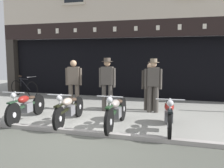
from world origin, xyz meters
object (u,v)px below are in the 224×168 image
object	(u,v)px
shopkeeper_center	(107,81)
leaning_bicycle	(24,88)
motorcycle_center	(116,111)
advert_board_far	(50,62)
motorcycle_left	(26,106)
salesman_right	(150,85)
assistant_far_right	(153,83)
motorcycle_center_left	(69,108)
motorcycle_center_right	(169,114)
advert_board_near	(69,59)
salesman_left	(74,82)

from	to	relation	value
shopkeeper_center	leaning_bicycle	xyz separation A→B (m)	(-4.57, 1.83, -0.62)
motorcycle_center	shopkeeper_center	xyz separation A→B (m)	(-0.77, 1.70, 0.56)
advert_board_far	leaning_bicycle	distance (m)	1.72
motorcycle_left	salesman_right	distance (m)	3.94
salesman_right	assistant_far_right	bearing A→B (deg)	123.09
motorcycle_center	leaning_bicycle	world-z (taller)	same
assistant_far_right	motorcycle_center	bearing A→B (deg)	63.15
assistant_far_right	leaning_bicycle	bearing A→B (deg)	-21.44
motorcycle_center_left	motorcycle_center_right	xyz separation A→B (m)	(2.64, 0.03, 0.01)
salesman_right	assistant_far_right	size ratio (longest dim) A/B	0.91
motorcycle_center	salesman_right	bearing A→B (deg)	-105.67
motorcycle_center_left	advert_board_near	xyz separation A→B (m)	(-2.19, 4.54, 1.24)
motorcycle_center_left	leaning_bicycle	size ratio (longest dim) A/B	1.16
motorcycle_center	motorcycle_left	bearing A→B (deg)	0.10
salesman_left	advert_board_near	distance (m)	3.43
assistant_far_right	shopkeeper_center	bearing A→B (deg)	2.30
shopkeeper_center	advert_board_far	bearing A→B (deg)	-39.38
motorcycle_center_right	motorcycle_center	bearing A→B (deg)	-2.51
salesman_right	advert_board_near	xyz separation A→B (m)	(-4.09, 2.37, 0.78)
salesman_right	leaning_bicycle	distance (m)	6.08
salesman_left	advert_board_near	xyz separation A→B (m)	(-1.59, 2.95, 0.72)
motorcycle_left	leaning_bicycle	bearing A→B (deg)	-57.64
motorcycle_center_left	motorcycle_center	distance (m)	1.33
motorcycle_center_right	advert_board_far	distance (m)	7.50
salesman_right	leaning_bicycle	xyz separation A→B (m)	(-5.91, 1.34, -0.50)
salesman_left	advert_board_near	bearing A→B (deg)	-73.85
motorcycle_center	advert_board_near	world-z (taller)	advert_board_near
motorcycle_center_left	motorcycle_center_right	distance (m)	2.64
motorcycle_center	salesman_right	xyz separation A→B (m)	(0.57, 2.19, 0.45)
motorcycle_left	motorcycle_center_right	bearing A→B (deg)	176.84
shopkeeper_center	assistant_far_right	size ratio (longest dim) A/B	1.01
motorcycle_center_left	leaning_bicycle	distance (m)	5.33
salesman_left	salesman_right	world-z (taller)	salesman_left
motorcycle_center_right	salesman_right	world-z (taller)	salesman_right
shopkeeper_center	motorcycle_center_right	bearing A→B (deg)	139.04
motorcycle_center_right	shopkeeper_center	xyz separation A→B (m)	(-2.08, 1.66, 0.57)
salesman_right	advert_board_near	size ratio (longest dim) A/B	1.66
motorcycle_left	motorcycle_center	xyz separation A→B (m)	(2.64, 0.05, 0.01)
motorcycle_center_left	shopkeeper_center	xyz separation A→B (m)	(0.56, 1.69, 0.58)
leaning_bicycle	salesman_right	bearing A→B (deg)	91.79
shopkeeper_center	advert_board_far	xyz separation A→B (m)	(-3.81, 2.86, 0.53)
motorcycle_left	motorcycle_center_left	xyz separation A→B (m)	(1.31, 0.07, -0.01)
motorcycle_center	assistant_far_right	bearing A→B (deg)	-111.24
salesman_left	advert_board_far	world-z (taller)	advert_board_far
motorcycle_left	advert_board_far	xyz separation A→B (m)	(-1.94, 4.61, 1.11)
advert_board_far	shopkeeper_center	bearing A→B (deg)	-36.89
motorcycle_left	motorcycle_center	distance (m)	2.64
motorcycle_center_left	motorcycle_center	bearing A→B (deg)	175.57
assistant_far_right	advert_board_far	world-z (taller)	advert_board_far
motorcycle_center_left	salesman_right	distance (m)	2.93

